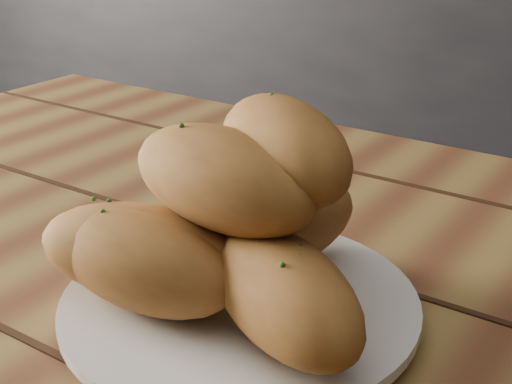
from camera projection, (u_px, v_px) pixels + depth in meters
The scene contains 3 objects.
counter at pixel (444, 133), 1.83m from camera, with size 2.80×0.60×0.90m, color black.
plate at pixel (240, 307), 0.50m from camera, with size 0.25×0.25×0.02m.
bread_rolls at pixel (222, 226), 0.48m from camera, with size 0.27×0.23×0.14m.
Camera 1 is at (0.58, -0.02, 1.03)m, focal length 50.00 mm.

